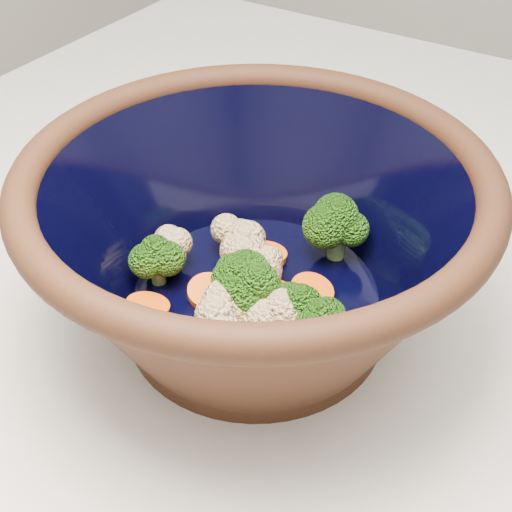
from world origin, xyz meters
name	(u,v)px	position (x,y,z in m)	size (l,w,h in m)	color
mixing_bowl	(256,241)	(-0.11, 0.02, 0.98)	(0.38, 0.38, 0.14)	black
vegetable_pile	(257,279)	(-0.10, 0.01, 0.95)	(0.17, 0.17, 0.05)	#608442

